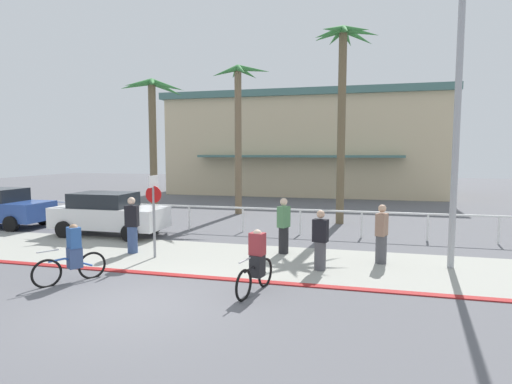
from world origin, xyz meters
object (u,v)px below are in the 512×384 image
object	(u,v)px
cyclist_black_1	(256,263)
stop_sign_bike_lane	(154,204)
car_white_1	(109,213)
palm_tree_1	(239,109)
car_blue_0	(0,207)
pedestrian_3	(284,228)
palm_tree_2	(343,76)
streetlight_curb	(459,114)
palm_tree_0	(153,116)
cyclist_blue_0	(73,255)
pedestrian_0	(132,227)
pedestrian_1	(381,236)
pedestrian_2	(320,243)

from	to	relation	value
cyclist_black_1	stop_sign_bike_lane	bearing A→B (deg)	149.25
stop_sign_bike_lane	car_white_1	world-z (taller)	stop_sign_bike_lane
stop_sign_bike_lane	palm_tree_1	bearing A→B (deg)	90.67
car_blue_0	pedestrian_3	bearing A→B (deg)	-8.09
palm_tree_2	cyclist_black_1	distance (m)	11.82
streetlight_curb	palm_tree_0	size ratio (longest dim) A/B	1.10
stop_sign_bike_lane	cyclist_blue_0	xyz separation A→B (m)	(-0.86, -2.67, -0.98)
palm_tree_0	stop_sign_bike_lane	bearing A→B (deg)	-62.40
palm_tree_2	pedestrian_0	xyz separation A→B (m)	(-6.26, -7.46, -5.81)
streetlight_curb	stop_sign_bike_lane	bearing A→B (deg)	-174.92
car_blue_0	pedestrian_0	world-z (taller)	pedestrian_0
palm_tree_2	pedestrian_3	xyz separation A→B (m)	(-1.50, -6.34, -5.82)
pedestrian_1	cyclist_blue_0	bearing A→B (deg)	-154.32
streetlight_curb	pedestrian_0	xyz separation A→B (m)	(-9.64, -0.41, -3.42)
palm_tree_1	cyclist_blue_0	xyz separation A→B (m)	(-0.75, -12.28, -4.85)
car_blue_0	car_white_1	xyz separation A→B (m)	(5.80, -0.55, 0.00)
car_white_1	cyclist_black_1	world-z (taller)	car_white_1
streetlight_curb	cyclist_black_1	world-z (taller)	streetlight_curb
palm_tree_2	pedestrian_1	world-z (taller)	palm_tree_2
car_blue_0	cyclist_black_1	xyz separation A→B (m)	(13.06, -5.61, -0.18)
streetlight_curb	palm_tree_2	distance (m)	8.18
car_blue_0	cyclist_blue_0	world-z (taller)	car_blue_0
car_white_1	palm_tree_1	bearing A→B (deg)	63.93
streetlight_curb	pedestrian_2	world-z (taller)	streetlight_curb
cyclist_blue_0	palm_tree_1	bearing A→B (deg)	86.52
cyclist_black_1	pedestrian_0	size ratio (longest dim) A/B	0.97
cyclist_blue_0	pedestrian_1	xyz separation A→B (m)	(7.63, 3.67, 0.12)
pedestrian_0	palm_tree_0	bearing A→B (deg)	112.14
cyclist_blue_0	cyclist_black_1	bearing A→B (deg)	4.91
palm_tree_0	pedestrian_2	bearing A→B (deg)	-39.53
palm_tree_0	car_blue_0	xyz separation A→B (m)	(-5.51, -3.81, -4.16)
stop_sign_bike_lane	car_white_1	bearing A→B (deg)	141.02
cyclist_black_1	pedestrian_3	world-z (taller)	pedestrian_3
stop_sign_bike_lane	car_blue_0	bearing A→B (deg)	160.15
cyclist_blue_0	pedestrian_0	bearing A→B (deg)	92.23
stop_sign_bike_lane	cyclist_blue_0	size ratio (longest dim) A/B	1.65
palm_tree_2	pedestrian_1	size ratio (longest dim) A/B	5.05
palm_tree_1	pedestrian_0	xyz separation A→B (m)	(-0.86, -9.25, -4.69)
palm_tree_2	pedestrian_0	world-z (taller)	palm_tree_2
cyclist_black_1	pedestrian_0	distance (m)	5.47
stop_sign_bike_lane	cyclist_black_1	bearing A→B (deg)	-30.75
cyclist_black_1	pedestrian_2	world-z (taller)	pedestrian_2
stop_sign_bike_lane	palm_tree_1	xyz separation A→B (m)	(-0.11, 9.61, 3.87)
streetlight_curb	palm_tree_1	size ratio (longest dim) A/B	0.96
car_white_1	pedestrian_3	world-z (taller)	pedestrian_3
pedestrian_0	pedestrian_2	distance (m)	6.10
car_white_1	pedestrian_1	world-z (taller)	pedestrian_1
stop_sign_bike_lane	car_blue_0	size ratio (longest dim) A/B	0.58
stop_sign_bike_lane	cyclist_black_1	size ratio (longest dim) A/B	1.43
stop_sign_bike_lane	palm_tree_2	bearing A→B (deg)	55.98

